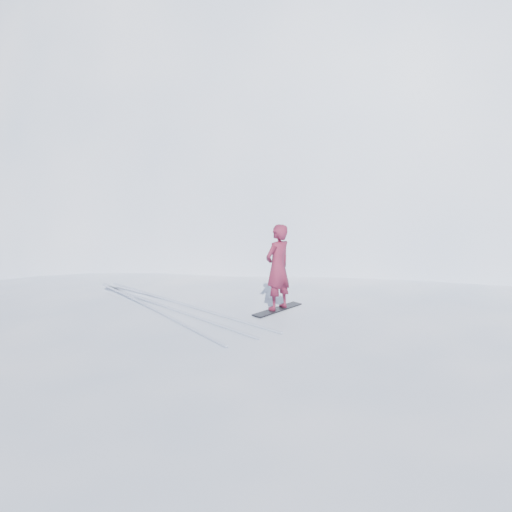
% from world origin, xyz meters
% --- Properties ---
extents(ground, '(400.00, 400.00, 0.00)m').
position_xyz_m(ground, '(0.00, 0.00, 0.00)').
color(ground, white).
rests_on(ground, ground).
extents(near_ridge, '(36.00, 28.00, 4.80)m').
position_xyz_m(near_ridge, '(1.00, 3.00, 0.00)').
color(near_ridge, white).
rests_on(near_ridge, ground).
extents(summit_peak, '(60.00, 56.00, 56.00)m').
position_xyz_m(summit_peak, '(22.00, 26.00, 0.00)').
color(summit_peak, white).
rests_on(summit_peak, ground).
extents(peak_shoulder, '(28.00, 24.00, 18.00)m').
position_xyz_m(peak_shoulder, '(10.00, 20.00, 0.00)').
color(peak_shoulder, white).
rests_on(peak_shoulder, ground).
extents(wind_bumps, '(16.00, 14.40, 1.00)m').
position_xyz_m(wind_bumps, '(-0.56, 2.12, 0.00)').
color(wind_bumps, white).
rests_on(wind_bumps, ground).
extents(snowboard, '(1.47, 0.67, 0.02)m').
position_xyz_m(snowboard, '(0.17, 2.67, 2.41)').
color(snowboard, black).
rests_on(snowboard, near_ridge).
extents(snowboarder, '(0.83, 0.66, 1.99)m').
position_xyz_m(snowboarder, '(0.17, 2.67, 3.42)').
color(snowboarder, maroon).
rests_on(snowboarder, snowboard).
extents(board_tracks, '(2.18, 5.97, 0.04)m').
position_xyz_m(board_tracks, '(-1.92, 4.11, 2.42)').
color(board_tracks, silver).
rests_on(board_tracks, ground).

